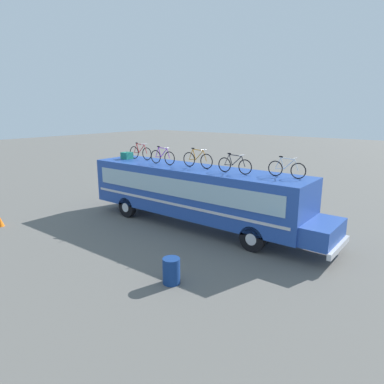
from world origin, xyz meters
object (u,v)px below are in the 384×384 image
object	(u,v)px
bus	(196,192)
luggage_bag_1	(127,156)
rooftop_bicycle_1	(140,152)
rooftop_bicycle_2	(162,157)
traffic_cone	(0,221)
trash_bin	(171,271)
rooftop_bicycle_5	(286,169)
rooftop_bicycle_3	(198,160)
rooftop_bicycle_4	(235,165)

from	to	relation	value
bus	luggage_bag_1	xyz separation A→B (m)	(-4.98, 0.01, 1.38)
rooftop_bicycle_1	rooftop_bicycle_2	bearing A→B (deg)	-13.99
bus	traffic_cone	size ratio (longest dim) A/B	23.96
bus	trash_bin	bearing A→B (deg)	-60.66
luggage_bag_1	trash_bin	world-z (taller)	luggage_bag_1
luggage_bag_1	rooftop_bicycle_2	size ratio (longest dim) A/B	0.31
bus	rooftop_bicycle_5	distance (m)	4.69
rooftop_bicycle_3	rooftop_bicycle_4	xyz separation A→B (m)	(2.18, -0.19, -0.02)
rooftop_bicycle_2	rooftop_bicycle_3	xyz separation A→B (m)	(2.08, 0.24, 0.01)
rooftop_bicycle_5	traffic_cone	xyz separation A→B (m)	(-12.04, -6.49, -3.04)
rooftop_bicycle_2	rooftop_bicycle_3	bearing A→B (deg)	6.56
rooftop_bicycle_2	rooftop_bicycle_5	bearing A→B (deg)	4.71
luggage_bag_1	rooftop_bicycle_3	distance (m)	5.01
luggage_bag_1	bus	bearing A→B (deg)	-0.14
rooftop_bicycle_2	bus	bearing A→B (deg)	4.66
rooftop_bicycle_2	rooftop_bicycle_5	world-z (taller)	rooftop_bicycle_2
rooftop_bicycle_1	trash_bin	distance (m)	9.55
rooftop_bicycle_1	rooftop_bicycle_5	world-z (taller)	rooftop_bicycle_1
trash_bin	luggage_bag_1	bearing A→B (deg)	146.56
luggage_bag_1	rooftop_bicycle_4	size ratio (longest dim) A/B	0.30
rooftop_bicycle_2	rooftop_bicycle_5	size ratio (longest dim) A/B	1.00
rooftop_bicycle_4	traffic_cone	xyz separation A→B (m)	(-9.84, -6.01, -3.04)
trash_bin	traffic_cone	size ratio (longest dim) A/B	1.65
trash_bin	traffic_cone	distance (m)	10.60
rooftop_bicycle_2	trash_bin	distance (m)	7.66
bus	traffic_cone	xyz separation A→B (m)	(-7.63, -6.13, -1.48)
rooftop_bicycle_4	luggage_bag_1	bearing A→B (deg)	178.98
rooftop_bicycle_4	traffic_cone	distance (m)	11.93
rooftop_bicycle_3	traffic_cone	world-z (taller)	rooftop_bicycle_3
luggage_bag_1	trash_bin	distance (m)	9.85
rooftop_bicycle_4	trash_bin	distance (m)	5.89
rooftop_bicycle_4	rooftop_bicycle_1	bearing A→B (deg)	175.63
bus	trash_bin	world-z (taller)	bus
rooftop_bicycle_3	traffic_cone	bearing A→B (deg)	-141.00
rooftop_bicycle_1	trash_bin	bearing A→B (deg)	-37.90
rooftop_bicycle_1	luggage_bag_1	bearing A→B (deg)	-153.30
luggage_bag_1	traffic_cone	world-z (taller)	luggage_bag_1
rooftop_bicycle_1	rooftop_bicycle_3	bearing A→B (deg)	-4.11
luggage_bag_1	rooftop_bicycle_3	world-z (taller)	rooftop_bicycle_3
rooftop_bicycle_1	trash_bin	xyz separation A→B (m)	(7.18, -5.59, -2.88)
rooftop_bicycle_4	rooftop_bicycle_5	world-z (taller)	rooftop_bicycle_4
rooftop_bicycle_1	rooftop_bicycle_2	world-z (taller)	rooftop_bicycle_1
traffic_cone	rooftop_bicycle_2	bearing A→B (deg)	46.91
rooftop_bicycle_4	trash_bin	world-z (taller)	rooftop_bicycle_4
rooftop_bicycle_2	rooftop_bicycle_4	world-z (taller)	rooftop_bicycle_2
rooftop_bicycle_3	rooftop_bicycle_5	distance (m)	4.40
rooftop_bicycle_5	rooftop_bicycle_3	bearing A→B (deg)	-176.17
rooftop_bicycle_5	trash_bin	world-z (taller)	rooftop_bicycle_5
rooftop_bicycle_3	traffic_cone	xyz separation A→B (m)	(-7.66, -6.20, -3.07)
bus	rooftop_bicycle_1	xyz separation A→B (m)	(-4.25, 0.38, 1.58)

